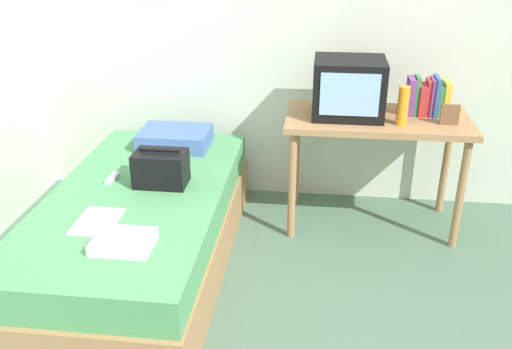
{
  "coord_description": "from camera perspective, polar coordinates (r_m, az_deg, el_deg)",
  "views": [
    {
      "loc": [
        0.13,
        -1.89,
        1.92
      ],
      "look_at": [
        -0.23,
        1.1,
        0.53
      ],
      "focal_mm": 39.05,
      "sensor_mm": 36.0,
      "label": 1
    }
  ],
  "objects": [
    {
      "name": "desk",
      "position": [
        3.67,
        12.22,
        4.34
      ],
      "size": [
        1.16,
        0.6,
        0.77
      ],
      "color": "#9E754C",
      "rests_on": "ground"
    },
    {
      "name": "remote_dark",
      "position": [
        2.73,
        -10.99,
        -6.69
      ],
      "size": [
        0.04,
        0.16,
        0.02
      ],
      "primitive_type": "cube",
      "color": "black",
      "rests_on": "bed"
    },
    {
      "name": "book_row",
      "position": [
        3.73,
        17.16,
        7.57
      ],
      "size": [
        0.26,
        0.17,
        0.25
      ],
      "color": "#7A3D89",
      "rests_on": "desk"
    },
    {
      "name": "pillow",
      "position": [
        3.83,
        -8.29,
        3.74
      ],
      "size": [
        0.46,
        0.35,
        0.12
      ],
      "primitive_type": "cube",
      "color": "#4766AD",
      "rests_on": "bed"
    },
    {
      "name": "folded_towel",
      "position": [
        2.72,
        -13.41,
        -6.71
      ],
      "size": [
        0.28,
        0.22,
        0.06
      ],
      "primitive_type": "cube",
      "color": "white",
      "rests_on": "bed"
    },
    {
      "name": "remote_silver",
      "position": [
        3.42,
        -14.5,
        -0.36
      ],
      "size": [
        0.04,
        0.14,
        0.02
      ],
      "primitive_type": "cube",
      "color": "#B7B7BC",
      "rests_on": "bed"
    },
    {
      "name": "wall_back",
      "position": [
        3.94,
        5.11,
        15.62
      ],
      "size": [
        5.2,
        0.1,
        2.6
      ],
      "primitive_type": "cube",
      "color": "silver",
      "rests_on": "ground"
    },
    {
      "name": "handbag",
      "position": [
        3.27,
        -9.72,
        0.63
      ],
      "size": [
        0.3,
        0.2,
        0.22
      ],
      "color": "black",
      "rests_on": "bed"
    },
    {
      "name": "tv",
      "position": [
        3.57,
        9.46,
        8.76
      ],
      "size": [
        0.44,
        0.39,
        0.36
      ],
      "color": "black",
      "rests_on": "desk"
    },
    {
      "name": "bed",
      "position": [
        3.36,
        -11.72,
        -5.61
      ],
      "size": [
        1.0,
        2.0,
        0.5
      ],
      "color": "#9E754C",
      "rests_on": "ground"
    },
    {
      "name": "water_bottle",
      "position": [
        3.49,
        14.82,
        6.82
      ],
      "size": [
        0.07,
        0.07,
        0.24
      ],
      "primitive_type": "cylinder",
      "color": "orange",
      "rests_on": "desk"
    },
    {
      "name": "magazine",
      "position": [
        2.98,
        -15.94,
        -4.63
      ],
      "size": [
        0.21,
        0.29,
        0.01
      ],
      "primitive_type": "cube",
      "color": "white",
      "rests_on": "bed"
    },
    {
      "name": "picture_frame",
      "position": [
        3.59,
        19.23,
        5.81
      ],
      "size": [
        0.11,
        0.02,
        0.13
      ],
      "primitive_type": "cube",
      "color": "brown",
      "rests_on": "desk"
    }
  ]
}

